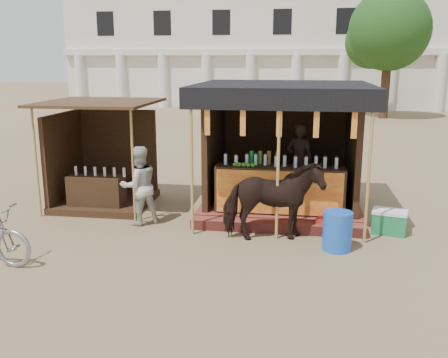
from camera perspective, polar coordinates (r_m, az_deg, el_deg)
ground at (r=8.14m, az=-1.73°, el=-10.19°), size 120.00×120.00×0.00m
main_stall at (r=10.93m, az=6.71°, el=1.58°), size 3.60×3.61×2.78m
secondary_stall at (r=11.75m, az=-14.21°, el=1.22°), size 2.40×2.40×2.38m
cow at (r=9.14m, az=5.57°, el=-2.53°), size 1.92×1.20×1.51m
bystander at (r=10.15m, az=-9.66°, el=-0.76°), size 0.99×0.95×1.60m
blue_barrel at (r=8.99m, az=12.82°, el=-5.82°), size 0.68×0.68×0.69m
red_crate at (r=9.85m, az=11.78°, el=-5.20°), size 0.49×0.48×0.31m
cooler at (r=10.13m, az=18.37°, el=-4.65°), size 0.72×0.57×0.46m
background_building at (r=37.43m, az=3.66°, el=14.64°), size 26.00×7.45×8.18m
tree at (r=29.83m, az=17.94°, el=15.56°), size 4.50×4.40×7.00m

